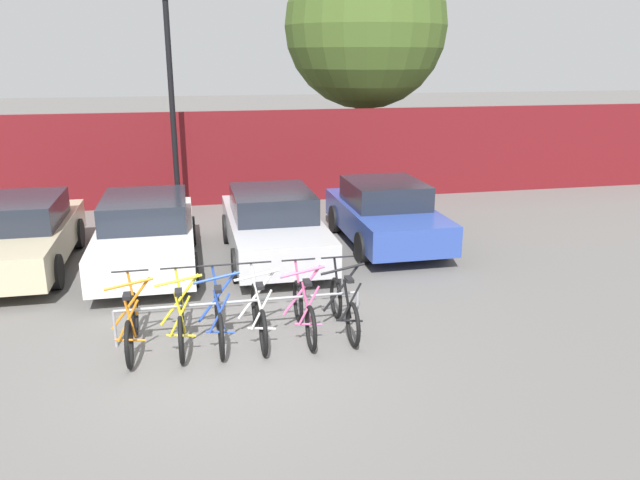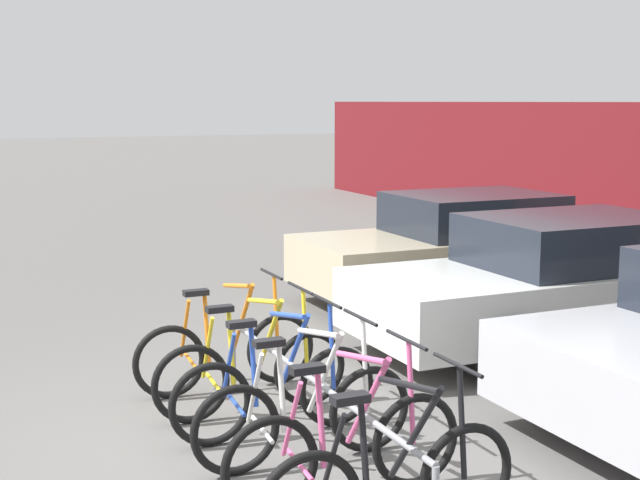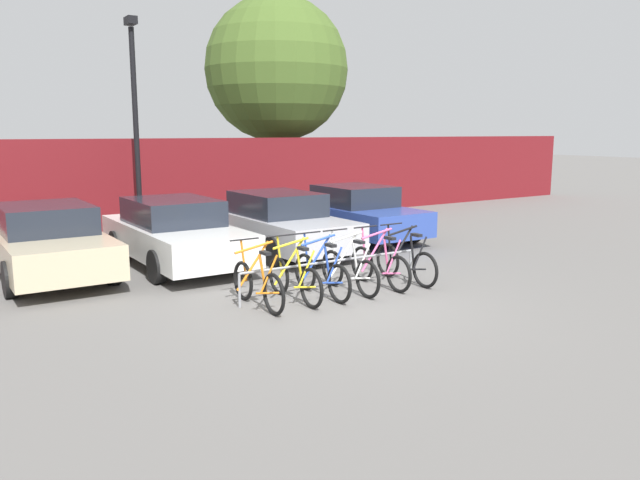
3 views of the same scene
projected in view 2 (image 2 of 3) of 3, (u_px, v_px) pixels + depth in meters
The scene contains 9 objects.
ground_plane at pixel (213, 448), 6.73m from camera, with size 120.00×120.00×0.00m, color #605E5B.
bike_rack at pixel (310, 386), 6.68m from camera, with size 3.64×0.04×0.57m.
bicycle_orange at pixel (226, 350), 8.03m from camera, with size 0.68×1.71×1.05m.
bicycle_yellow at pixel (252, 370), 7.41m from camera, with size 0.68×1.71×1.05m.
bicycle_blue at pixel (276, 389), 6.93m from camera, with size 0.68×1.71×1.05m.
bicycle_white at pixel (305, 413), 6.40m from camera, with size 0.68×1.71×1.05m.
bicycle_pink at pixel (346, 446), 5.79m from camera, with size 0.68×1.71×1.05m.
car_beige at pixel (467, 247), 11.79m from camera, with size 1.91×4.45×1.40m.
car_white at pixel (565, 282), 9.48m from camera, with size 1.91×4.58×1.40m.
Camera 2 is at (6.18, -1.88, 2.60)m, focal length 50.00 mm.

